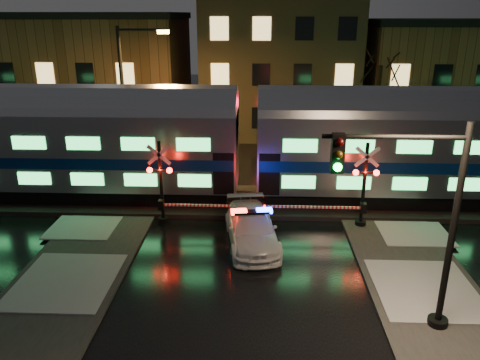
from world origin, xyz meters
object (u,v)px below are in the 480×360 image
(crossing_signal_right, at_px, (356,194))
(traffic_light, at_px, (418,226))
(police_car, at_px, (251,228))
(crossing_signal_left, at_px, (169,191))
(streetlight, at_px, (128,94))

(crossing_signal_right, distance_m, traffic_light, 7.58)
(police_car, height_order, crossing_signal_left, crossing_signal_left)
(police_car, xyz_separation_m, traffic_light, (4.94, -5.54, 2.80))
(traffic_light, xyz_separation_m, streetlight, (-12.23, 14.04, 1.53))
(crossing_signal_right, relative_size, crossing_signal_left, 1.01)
(police_car, bearing_deg, streetlight, 122.20)
(traffic_light, distance_m, streetlight, 18.68)
(police_car, relative_size, traffic_light, 0.79)
(streetlight, bearing_deg, crossing_signal_right, -29.22)
(traffic_light, height_order, streetlight, streetlight)
(police_car, distance_m, streetlight, 12.00)
(crossing_signal_right, distance_m, crossing_signal_left, 8.53)
(crossing_signal_left, distance_m, traffic_light, 11.60)
(police_car, height_order, traffic_light, traffic_light)
(police_car, xyz_separation_m, crossing_signal_left, (-3.85, 1.80, 0.93))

